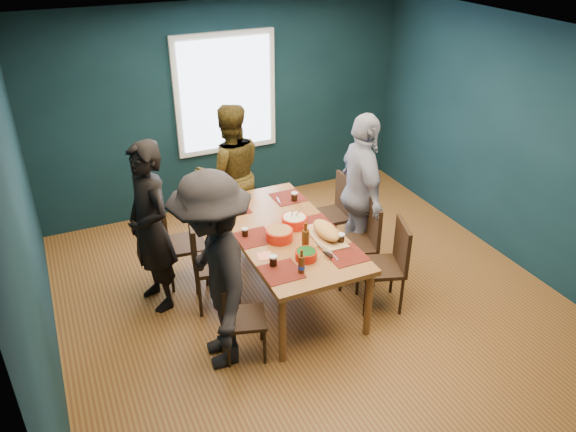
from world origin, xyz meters
name	(u,v)px	position (x,y,z in m)	size (l,w,h in m)	color
room	(299,171)	(0.00, 0.27, 1.37)	(5.01, 5.01, 2.71)	olive
dining_table	(285,237)	(-0.19, 0.19, 0.70)	(1.02, 2.03, 0.77)	#955E2C
chair_left_far	(175,238)	(-1.17, 0.87, 0.56)	(0.48, 0.48, 0.96)	black
chair_left_mid	(205,257)	(-1.00, 0.34, 0.58)	(0.53, 0.53, 1.00)	black
chair_left_near	(235,312)	(-0.98, -0.50, 0.49)	(0.47, 0.47, 0.84)	black
chair_right_far	(336,208)	(0.75, 0.79, 0.54)	(0.44, 0.44, 0.93)	black
chair_right_mid	(364,236)	(0.68, 0.07, 0.55)	(0.53, 0.53, 0.95)	black
chair_right_near	(391,259)	(0.70, -0.43, 0.56)	(0.55, 0.55, 0.95)	black
person_far_left	(150,228)	(-1.45, 0.60, 0.89)	(0.65, 0.43, 1.79)	black
person_back	(230,174)	(-0.29, 1.55, 0.86)	(0.83, 0.65, 1.72)	black
person_right	(362,193)	(0.82, 0.37, 0.90)	(1.06, 0.44, 1.81)	white
person_near_left	(214,273)	(-1.14, -0.46, 0.93)	(1.20, 0.69, 1.86)	black
bowl_salad	(280,234)	(-0.31, 0.05, 0.83)	(0.27, 0.27, 0.11)	red
bowl_dumpling	(294,221)	(-0.06, 0.24, 0.83)	(0.26, 0.26, 0.25)	red
bowl_herbs	(306,255)	(-0.22, -0.37, 0.82)	(0.21, 0.21, 0.09)	red
cutting_board	(326,232)	(0.12, -0.11, 0.84)	(0.33, 0.67, 0.15)	tan
small_bowl	(233,209)	(-0.54, 0.79, 0.80)	(0.13, 0.13, 0.05)	black
beer_bottle_a	(301,264)	(-0.36, -0.55, 0.86)	(0.06, 0.06, 0.24)	#4C260D
beer_bottle_b	(306,239)	(-0.15, -0.20, 0.88)	(0.07, 0.07, 0.28)	#4C260D
cola_glass_a	(273,260)	(-0.55, -0.35, 0.83)	(0.08, 0.08, 0.10)	black
cola_glass_b	(341,238)	(0.21, -0.26, 0.83)	(0.07, 0.07, 0.10)	black
cola_glass_c	(294,196)	(0.18, 0.75, 0.83)	(0.07, 0.07, 0.10)	black
cola_glass_d	(245,232)	(-0.60, 0.25, 0.82)	(0.07, 0.07, 0.09)	black
napkin_a	(314,220)	(0.17, 0.26, 0.77)	(0.13, 0.13, 0.00)	#FF886B
napkin_b	(265,256)	(-0.55, -0.16, 0.77)	(0.14, 0.14, 0.00)	#FF886B
napkin_c	(350,255)	(0.18, -0.49, 0.77)	(0.15, 0.15, 0.00)	#FF886B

